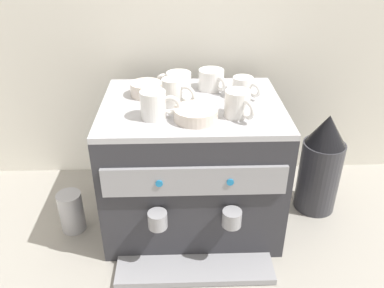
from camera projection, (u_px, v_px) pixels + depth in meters
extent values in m
plane|color=#9E998E|center=(192.00, 215.00, 1.43)|extent=(4.00, 4.00, 0.00)
cube|color=silver|center=(189.00, 30.00, 1.42)|extent=(2.80, 0.03, 1.17)
cube|color=#2D2D33|center=(192.00, 166.00, 1.32)|extent=(0.56, 0.43, 0.42)
cube|color=#B7B7BC|center=(192.00, 106.00, 1.21)|extent=(0.56, 0.43, 0.02)
cube|color=#939399|center=(195.00, 181.00, 1.08)|extent=(0.51, 0.01, 0.09)
cylinder|color=#1E7AB7|center=(159.00, 183.00, 1.08)|extent=(0.02, 0.01, 0.02)
cylinder|color=#1E7AB7|center=(230.00, 182.00, 1.08)|extent=(0.02, 0.01, 0.02)
cube|color=#939399|center=(195.00, 269.00, 1.19)|extent=(0.47, 0.12, 0.02)
cylinder|color=#939399|center=(158.00, 220.00, 1.12)|extent=(0.06, 0.06, 0.05)
cylinder|color=#939399|center=(232.00, 218.00, 1.12)|extent=(0.06, 0.06, 0.05)
cylinder|color=white|center=(211.00, 79.00, 1.30)|extent=(0.08, 0.08, 0.07)
torus|color=white|center=(221.00, 84.00, 1.26)|extent=(0.04, 0.05, 0.05)
cylinder|color=white|center=(179.00, 81.00, 1.29)|extent=(0.08, 0.08, 0.06)
torus|color=white|center=(164.00, 81.00, 1.29)|extent=(0.05, 0.02, 0.05)
cylinder|color=white|center=(172.00, 92.00, 1.18)|extent=(0.06, 0.06, 0.08)
torus|color=white|center=(186.00, 95.00, 1.16)|extent=(0.06, 0.03, 0.06)
cylinder|color=white|center=(153.00, 105.00, 1.10)|extent=(0.07, 0.07, 0.08)
torus|color=white|center=(171.00, 105.00, 1.10)|extent=(0.06, 0.02, 0.06)
cylinder|color=white|center=(243.00, 87.00, 1.24)|extent=(0.06, 0.06, 0.06)
torus|color=white|center=(254.00, 90.00, 1.21)|extent=(0.04, 0.04, 0.05)
cylinder|color=white|center=(237.00, 104.00, 1.11)|extent=(0.07, 0.07, 0.08)
torus|color=white|center=(248.00, 110.00, 1.08)|extent=(0.04, 0.06, 0.06)
cylinder|color=beige|center=(196.00, 114.00, 1.10)|extent=(0.13, 0.13, 0.03)
cylinder|color=beige|center=(196.00, 118.00, 1.11)|extent=(0.07, 0.07, 0.01)
cylinder|color=beige|center=(146.00, 89.00, 1.25)|extent=(0.10, 0.10, 0.04)
cylinder|color=beige|center=(147.00, 94.00, 1.26)|extent=(0.06, 0.06, 0.01)
cylinder|color=#333338|center=(319.00, 176.00, 1.41)|extent=(0.15, 0.15, 0.27)
cone|color=black|center=(328.00, 130.00, 1.31)|extent=(0.14, 0.14, 0.11)
cylinder|color=#B7B7BC|center=(71.00, 212.00, 1.33)|extent=(0.08, 0.08, 0.14)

